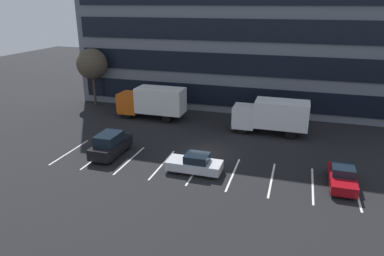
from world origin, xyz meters
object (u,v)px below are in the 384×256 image
sedan_silver (195,164)px  sedan_maroon (342,177)px  suv_black (110,145)px  box_truck_orange (152,101)px  bare_tree (92,64)px  box_truck_white (272,115)px

sedan_silver → sedan_maroon: bearing=5.5°
suv_black → sedan_silver: suv_black is taller
suv_black → box_truck_orange: bearing=93.1°
sedan_maroon → box_truck_orange: bearing=151.2°
suv_black → bare_tree: bare_tree is taller
box_truck_orange → bare_tree: bearing=161.3°
box_truck_orange → bare_tree: bare_tree is taller
box_truck_white → sedan_silver: 11.07m
box_truck_white → sedan_silver: bearing=-114.7°
box_truck_white → sedan_maroon: box_truck_white is taller
box_truck_orange → sedan_silver: size_ratio=1.81×
box_truck_orange → sedan_silver: (8.06, -11.04, -1.24)m
box_truck_white → sedan_silver: box_truck_white is taller
sedan_maroon → box_truck_white: bearing=122.1°
box_truck_white → bare_tree: bearing=169.4°
bare_tree → sedan_maroon: bearing=-25.6°
box_truck_orange → sedan_silver: box_truck_orange is taller
sedan_silver → bare_tree: bearing=140.4°
box_truck_white → sedan_silver: size_ratio=1.75×
bare_tree → sedan_silver: bearing=-39.6°
box_truck_orange → bare_tree: 9.94m
sedan_silver → bare_tree: 22.49m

